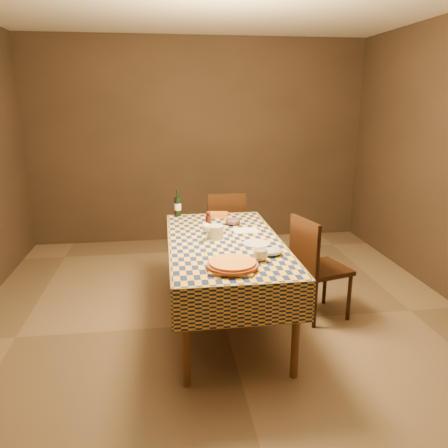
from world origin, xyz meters
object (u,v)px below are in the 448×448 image
Objects in this scene: cutting_board at (232,267)px; chair_far at (225,227)px; dining_table at (225,249)px; bowl at (233,222)px; chair_right at (314,263)px; white_plate at (256,244)px; wine_bottle at (178,206)px; pizza at (232,264)px.

cutting_board is 1.89m from chair_far.
chair_far is at bearing 81.74° from dining_table.
chair_right reaches higher than bowl.
wine_bottle is at bearing 120.98° from white_plate.
chair_far is (0.21, 1.86, -0.28)m from pizza.
white_plate is 0.63m from chair_right.
chair_right is at bearing -62.78° from chair_far.
cutting_board is 0.32× the size of chair_far.
dining_table is 0.82m from chair_right.
cutting_board is 0.03m from pizza.
cutting_board is 1.12m from bowl.
dining_table is 6.13× the size of cutting_board.
chair_far and chair_right have the same top height.
white_plate is (0.24, -0.13, 0.08)m from dining_table.
wine_bottle is (-0.50, 0.39, 0.08)m from bowl.
cutting_board is at bearing -99.15° from bowl.
pizza is (0.00, 0.00, 0.03)m from cutting_board.
pizza is 0.57m from white_plate.
cutting_board is (-0.04, -0.63, 0.09)m from dining_table.
pizza is at bearing -77.86° from wine_bottle.
white_plate is (0.10, -0.61, -0.02)m from bowl.
wine_bottle reaches higher than chair_right.
white_plate is at bearing -28.99° from dining_table.
pizza reaches higher than cutting_board.
pizza is at bearing 0.00° from cutting_board.
cutting_board is at bearing -141.90° from chair_right.
bowl is 0.15× the size of chair_far.
white_plate reaches higher than dining_table.
dining_table is 12.89× the size of bowl.
chair_right is at bearing 38.10° from cutting_board.
dining_table is 8.19× the size of white_plate.
pizza is at bearing -119.00° from white_plate.
chair_far is (0.18, 1.23, -0.17)m from dining_table.
white_plate is (0.28, 0.50, -0.03)m from pizza.
cutting_board is at bearing 0.00° from pizza.
cutting_board is at bearing -119.00° from white_plate.
bowl is 0.61m from white_plate.
white_plate is (0.60, -1.00, -0.10)m from wine_bottle.
chair_far is (0.21, 1.86, -0.26)m from cutting_board.
dining_table is at bearing 86.77° from cutting_board.
chair_far reaches higher than cutting_board.
bowl is 0.81m from chair_far.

